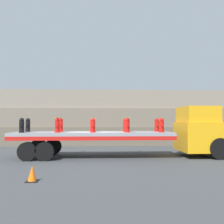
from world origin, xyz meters
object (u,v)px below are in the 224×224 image
(fire_hydrant_red_near_3, at_px, (127,125))
(fire_hydrant_red_far_4, at_px, (157,125))
(fire_hydrant_red_far_2, at_px, (93,125))
(flatbed_trailer, at_px, (82,137))
(fire_hydrant_black_near_0, at_px, (22,125))
(fire_hydrant_black_far_0, at_px, (28,125))
(fire_hydrant_red_far_1, at_px, (61,125))
(fire_hydrant_red_far_3, at_px, (125,125))
(fire_hydrant_red_near_2, at_px, (93,125))
(fire_hydrant_red_near_4, at_px, (162,125))
(fire_hydrant_red_near_1, at_px, (57,125))
(truck_cab, at_px, (203,131))
(traffic_cone, at_px, (32,174))

(fire_hydrant_red_near_3, xyz_separation_m, fire_hydrant_red_far_4, (1.84, 1.12, 0.00))
(fire_hydrant_red_far_2, bearing_deg, flatbed_trailer, -136.57)
(fire_hydrant_black_near_0, height_order, fire_hydrant_black_far_0, same)
(fire_hydrant_red_far_1, xyz_separation_m, fire_hydrant_red_near_3, (3.68, -1.12, 0.00))
(fire_hydrant_black_near_0, relative_size, fire_hydrant_red_far_4, 1.00)
(flatbed_trailer, height_order, fire_hydrant_red_near_3, fire_hydrant_red_near_3)
(fire_hydrant_red_far_2, relative_size, fire_hydrant_red_far_3, 1.00)
(flatbed_trailer, xyz_separation_m, fire_hydrant_black_near_0, (-3.09, -0.56, 0.64))
(fire_hydrant_red_near_2, relative_size, fire_hydrant_red_far_4, 1.00)
(fire_hydrant_black_far_0, bearing_deg, fire_hydrant_red_near_4, -8.62)
(fire_hydrant_red_near_1, relative_size, fire_hydrant_red_far_1, 1.00)
(truck_cab, relative_size, fire_hydrant_red_near_1, 3.59)
(fire_hydrant_red_far_1, xyz_separation_m, fire_hydrant_red_far_3, (3.68, 0.00, 0.00))
(fire_hydrant_red_near_3, height_order, fire_hydrant_red_near_4, same)
(truck_cab, height_order, fire_hydrant_red_far_1, truck_cab)
(fire_hydrant_red_far_3, distance_m, fire_hydrant_red_far_4, 1.84)
(fire_hydrant_red_near_4, relative_size, traffic_cone, 1.49)
(truck_cab, xyz_separation_m, flatbed_trailer, (-6.74, 0.00, -0.28))
(truck_cab, relative_size, fire_hydrant_red_near_3, 3.59)
(flatbed_trailer, distance_m, fire_hydrant_black_far_0, 3.20)
(flatbed_trailer, bearing_deg, fire_hydrant_red_near_1, -155.95)
(fire_hydrant_black_near_0, distance_m, fire_hydrant_red_far_3, 5.63)
(fire_hydrant_red_near_1, distance_m, fire_hydrant_red_far_3, 3.84)
(flatbed_trailer, relative_size, fire_hydrant_red_near_3, 11.10)
(truck_cab, height_order, fire_hydrant_black_near_0, truck_cab)
(fire_hydrant_red_near_2, bearing_deg, flatbed_trailer, 136.57)
(fire_hydrant_black_near_0, bearing_deg, fire_hydrant_red_near_2, 0.00)
(flatbed_trailer, height_order, fire_hydrant_red_near_4, fire_hydrant_red_near_4)
(truck_cab, relative_size, fire_hydrant_red_near_4, 3.59)
(fire_hydrant_red_near_4, bearing_deg, traffic_cone, -138.56)
(fire_hydrant_red_far_1, relative_size, fire_hydrant_red_far_2, 1.00)
(truck_cab, relative_size, fire_hydrant_red_far_1, 3.59)
(fire_hydrant_red_near_4, bearing_deg, fire_hydrant_black_near_0, 180.00)
(fire_hydrant_red_near_2, bearing_deg, fire_hydrant_red_far_2, 90.00)
(fire_hydrant_red_far_1, xyz_separation_m, fire_hydrant_red_near_4, (5.52, -1.12, 0.00))
(fire_hydrant_red_near_2, xyz_separation_m, fire_hydrant_red_near_3, (1.84, 0.00, 0.00))
(fire_hydrant_red_near_2, relative_size, fire_hydrant_red_far_2, 1.00)
(fire_hydrant_red_far_1, height_order, fire_hydrant_red_near_3, same)
(fire_hydrant_red_far_1, relative_size, traffic_cone, 1.49)
(truck_cab, distance_m, fire_hydrant_red_far_3, 4.36)
(fire_hydrant_red_near_3, height_order, fire_hydrant_red_far_4, same)
(fire_hydrant_red_near_1, relative_size, fire_hydrant_red_far_3, 1.00)
(truck_cab, relative_size, fire_hydrant_red_far_3, 3.59)
(traffic_cone, bearing_deg, fire_hydrant_red_far_1, 90.09)
(flatbed_trailer, relative_size, fire_hydrant_red_far_4, 11.10)
(truck_cab, xyz_separation_m, fire_hydrant_red_near_3, (-4.31, -0.56, 0.36))
(flatbed_trailer, bearing_deg, fire_hydrant_red_near_3, -12.94)
(flatbed_trailer, xyz_separation_m, fire_hydrant_red_far_4, (4.27, 0.56, 0.64))
(fire_hydrant_red_near_4, distance_m, traffic_cone, 7.50)
(fire_hydrant_red_far_2, bearing_deg, fire_hydrant_black_far_0, 180.00)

